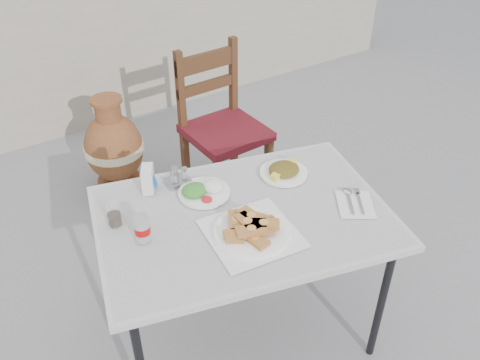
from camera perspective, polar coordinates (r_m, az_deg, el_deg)
ground at (r=2.62m, az=4.42°, el=-15.77°), size 80.00×80.00×0.00m
cafe_table at (r=2.11m, az=0.40°, el=-4.88°), size 1.35×1.08×0.72m
pide_plate at (r=1.97m, az=1.31°, el=-5.35°), size 0.38×0.38×0.07m
salad_rice_plate at (r=2.18m, az=-4.13°, el=-1.14°), size 0.22×0.22×0.06m
salad_chopped_plate at (r=2.30m, az=4.94°, el=1.06°), size 0.22×0.22×0.05m
soda_can at (r=1.96m, az=-10.92°, el=-5.37°), size 0.06×0.06×0.11m
cola_glass at (r=2.07m, az=-13.92°, el=-4.01°), size 0.06×0.06×0.08m
napkin_holder at (r=2.21m, az=-10.30°, el=0.11°), size 0.09×0.10×0.11m
condiment_caddy at (r=2.25m, az=-7.01°, el=0.28°), size 0.11×0.09×0.08m
cutlery_napkin at (r=2.19m, az=12.69°, el=-2.40°), size 0.23×0.24×0.01m
chair at (r=3.09m, az=-2.06°, el=5.97°), size 0.45×0.45×0.99m
terracotta_urn at (r=3.37m, az=-13.96°, el=3.49°), size 0.38×0.38×0.66m
back_wall at (r=4.16m, az=-17.02°, el=13.85°), size 6.00×0.25×1.20m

